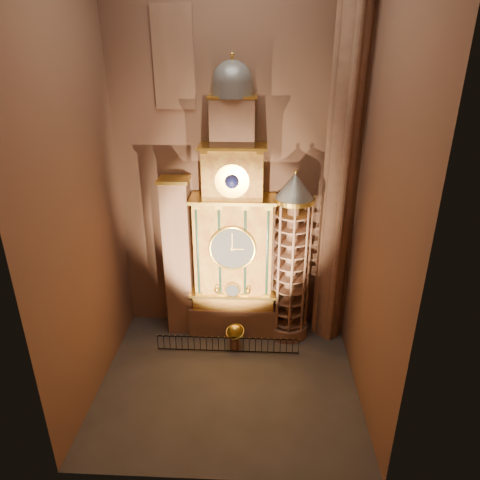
{
  "coord_description": "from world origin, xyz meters",
  "views": [
    {
      "loc": [
        1.5,
        -18.6,
        16.69
      ],
      "look_at": [
        0.49,
        3.0,
        7.28
      ],
      "focal_mm": 32.0,
      "sensor_mm": 36.0,
      "label": 1
    }
  ],
  "objects_px": {
    "astronomical_clock": "(233,236)",
    "celestial_globe": "(235,334)",
    "iron_railing": "(228,345)",
    "portrait_tower": "(179,258)",
    "stair_turret": "(291,260)"
  },
  "relations": [
    {
      "from": "portrait_tower",
      "to": "iron_railing",
      "type": "relative_size",
      "value": 1.19
    },
    {
      "from": "celestial_globe",
      "to": "iron_railing",
      "type": "bearing_deg",
      "value": -132.12
    },
    {
      "from": "portrait_tower",
      "to": "stair_turret",
      "type": "height_order",
      "value": "stair_turret"
    },
    {
      "from": "stair_turret",
      "to": "iron_railing",
      "type": "bearing_deg",
      "value": -149.9
    },
    {
      "from": "celestial_globe",
      "to": "iron_railing",
      "type": "xyz_separation_m",
      "value": [
        -0.42,
        -0.46,
        -0.44
      ]
    },
    {
      "from": "celestial_globe",
      "to": "iron_railing",
      "type": "height_order",
      "value": "celestial_globe"
    },
    {
      "from": "portrait_tower",
      "to": "celestial_globe",
      "type": "distance_m",
      "value": 5.84
    },
    {
      "from": "iron_railing",
      "to": "stair_turret",
      "type": "bearing_deg",
      "value": 30.1
    },
    {
      "from": "stair_turret",
      "to": "iron_railing",
      "type": "xyz_separation_m",
      "value": [
        -3.73,
        -2.16,
        -4.71
      ]
    },
    {
      "from": "astronomical_clock",
      "to": "portrait_tower",
      "type": "height_order",
      "value": "astronomical_clock"
    },
    {
      "from": "astronomical_clock",
      "to": "celestial_globe",
      "type": "height_order",
      "value": "astronomical_clock"
    },
    {
      "from": "celestial_globe",
      "to": "iron_railing",
      "type": "distance_m",
      "value": 0.76
    },
    {
      "from": "astronomical_clock",
      "to": "iron_railing",
      "type": "xyz_separation_m",
      "value": [
        -0.23,
        -2.43,
        -6.12
      ]
    },
    {
      "from": "astronomical_clock",
      "to": "celestial_globe",
      "type": "xyz_separation_m",
      "value": [
        0.19,
        -1.96,
        -5.69
      ]
    },
    {
      "from": "portrait_tower",
      "to": "stair_turret",
      "type": "xyz_separation_m",
      "value": [
        6.9,
        -0.28,
        0.12
      ]
    }
  ]
}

